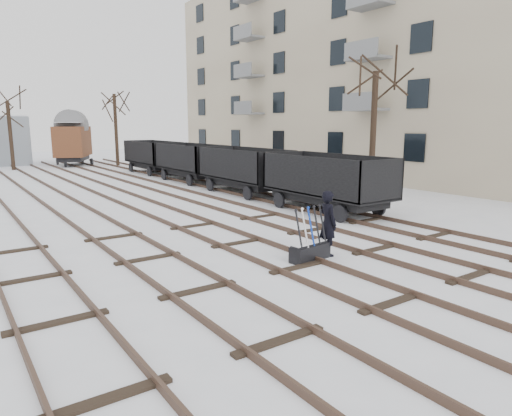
{
  "coord_description": "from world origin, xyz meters",
  "views": [
    {
      "loc": [
        -7.54,
        -8.82,
        3.74
      ],
      "look_at": [
        0.31,
        2.47,
        1.2
      ],
      "focal_mm": 32.0,
      "sensor_mm": 36.0,
      "label": 1
    }
  ],
  "objects_px": {
    "ground_frame": "(310,250)",
    "freight_wagon_a": "(327,190)",
    "box_van_wagon": "(73,140)",
    "worker": "(328,223)"
  },
  "relations": [
    {
      "from": "worker",
      "to": "freight_wagon_a",
      "type": "xyz_separation_m",
      "value": [
        4.56,
        4.86,
        -0.01
      ]
    },
    {
      "from": "freight_wagon_a",
      "to": "box_van_wagon",
      "type": "xyz_separation_m",
      "value": [
        -3.36,
        29.63,
        1.33
      ]
    },
    {
      "from": "worker",
      "to": "box_van_wagon",
      "type": "bearing_deg",
      "value": 9.44
    },
    {
      "from": "ground_frame",
      "to": "freight_wagon_a",
      "type": "xyz_separation_m",
      "value": [
        5.31,
        4.96,
        0.65
      ]
    },
    {
      "from": "freight_wagon_a",
      "to": "box_van_wagon",
      "type": "relative_size",
      "value": 1.04
    },
    {
      "from": "ground_frame",
      "to": "worker",
      "type": "bearing_deg",
      "value": -0.36
    },
    {
      "from": "worker",
      "to": "box_van_wagon",
      "type": "height_order",
      "value": "box_van_wagon"
    },
    {
      "from": "worker",
      "to": "box_van_wagon",
      "type": "xyz_separation_m",
      "value": [
        1.2,
        34.49,
        1.32
      ]
    },
    {
      "from": "ground_frame",
      "to": "freight_wagon_a",
      "type": "bearing_deg",
      "value": 35.05
    },
    {
      "from": "ground_frame",
      "to": "freight_wagon_a",
      "type": "distance_m",
      "value": 7.3
    }
  ]
}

